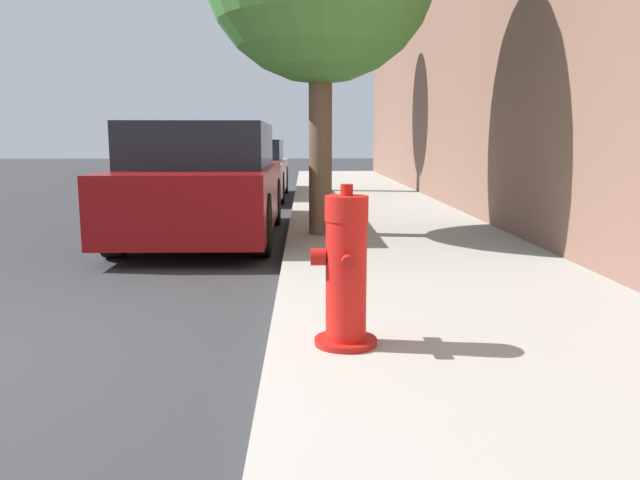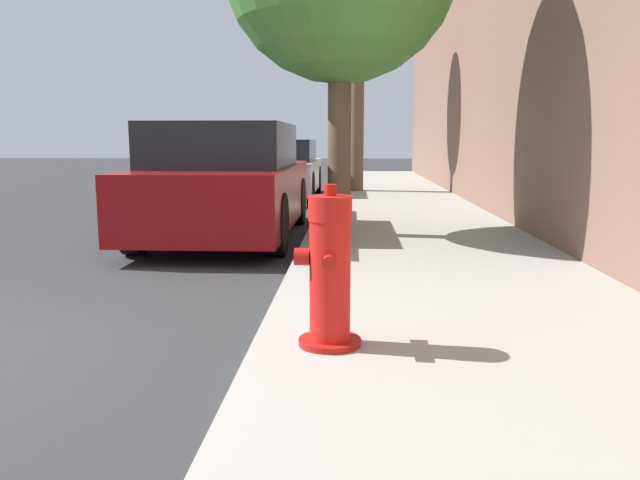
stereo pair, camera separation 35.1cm
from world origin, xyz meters
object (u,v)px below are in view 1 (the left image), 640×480
object	(u,v)px
fire_hydrant	(346,273)
parked_car_mid	(246,170)
parked_car_near	(206,183)
street_tree_far	(324,24)

from	to	relation	value
fire_hydrant	parked_car_mid	xyz separation A→B (m)	(-1.53, 10.32, 0.09)
fire_hydrant	parked_car_near	distance (m)	4.92
fire_hydrant	parked_car_near	xyz separation A→B (m)	(-1.51, 4.68, 0.18)
parked_car_near	parked_car_mid	distance (m)	5.64
parked_car_near	parked_car_mid	world-z (taller)	parked_car_near
fire_hydrant	parked_car_mid	size ratio (longest dim) A/B	0.22
fire_hydrant	parked_car_mid	world-z (taller)	parked_car_mid
fire_hydrant	parked_car_near	size ratio (longest dim) A/B	0.21
parked_car_near	street_tree_far	distance (m)	7.20
parked_car_mid	street_tree_far	bearing A→B (deg)	19.77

